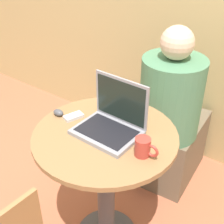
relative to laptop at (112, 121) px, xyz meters
name	(u,v)px	position (x,y,z in m)	size (l,w,h in m)	color
round_table	(106,168)	(-0.01, -0.04, -0.28)	(0.71, 0.71, 0.78)	#4C4C51
laptop	(112,121)	(0.00, 0.00, 0.00)	(0.31, 0.24, 0.25)	gray
cell_phone	(74,116)	(-0.23, -0.03, -0.05)	(0.08, 0.11, 0.02)	silver
computer_mouse	(58,113)	(-0.30, -0.06, -0.04)	(0.06, 0.04, 0.03)	#4C4C51
coffee_cup	(144,147)	(0.22, -0.07, -0.01)	(0.11, 0.07, 0.09)	#B2382D
person_seated	(171,124)	(0.03, 0.63, -0.36)	(0.41, 0.61, 1.16)	brown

